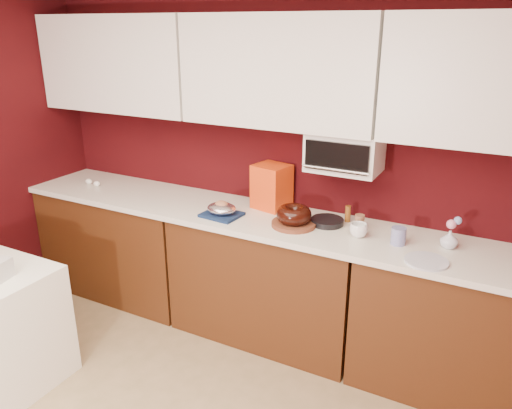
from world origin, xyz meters
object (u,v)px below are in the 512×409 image
at_px(blue_jar, 398,236).
at_px(flower_vase, 449,238).
at_px(pandoro_box, 272,187).
at_px(coffee_mug, 359,229).
at_px(foil_ham_nest, 222,208).
at_px(toaster_oven, 345,152).
at_px(bundt_cake, 294,214).

relative_size(blue_jar, flower_vase, 0.86).
relative_size(pandoro_box, coffee_mug, 3.00).
bearing_deg(flower_vase, foil_ham_nest, -172.70).
relative_size(toaster_oven, foil_ham_nest, 2.19).
relative_size(toaster_oven, pandoro_box, 1.44).
distance_m(coffee_mug, flower_vase, 0.52).
distance_m(foil_ham_nest, coffee_mug, 0.93).
bearing_deg(coffee_mug, bundt_cake, -176.46).
relative_size(foil_ham_nest, flower_vase, 1.69).
xyz_separation_m(foil_ham_nest, coffee_mug, (0.93, 0.09, -0.00)).
distance_m(toaster_oven, coffee_mug, 0.50).
xyz_separation_m(pandoro_box, coffee_mug, (0.70, -0.22, -0.10)).
height_order(foil_ham_nest, flower_vase, flower_vase).
bearing_deg(toaster_oven, blue_jar, -24.22).
bearing_deg(coffee_mug, foil_ham_nest, -174.19).
height_order(coffee_mug, blue_jar, same).
height_order(coffee_mug, flower_vase, flower_vase).
distance_m(blue_jar, flower_vase, 0.29).
xyz_separation_m(blue_jar, flower_vase, (0.27, 0.09, 0.01)).
distance_m(toaster_oven, flower_vase, 0.81).
height_order(bundt_cake, coffee_mug, bundt_cake).
height_order(pandoro_box, blue_jar, pandoro_box).
bearing_deg(coffee_mug, blue_jar, 0.76).
bearing_deg(bundt_cake, pandoro_box, 139.18).
distance_m(foil_ham_nest, flower_vase, 1.45).
distance_m(coffee_mug, blue_jar, 0.24).
relative_size(bundt_cake, blue_jar, 2.18).
bearing_deg(blue_jar, foil_ham_nest, -175.22).
bearing_deg(foil_ham_nest, coffee_mug, 5.81).
bearing_deg(flower_vase, pandoro_box, 174.09).
relative_size(pandoro_box, blue_jar, 3.00).
bearing_deg(pandoro_box, coffee_mug, -5.04).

